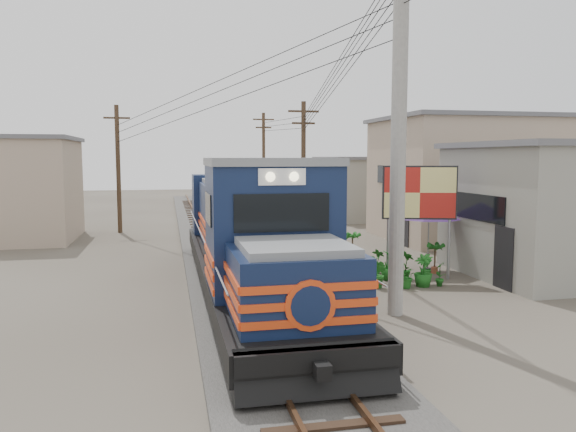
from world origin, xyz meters
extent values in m
plane|color=#473F35|center=(0.00, 0.00, 0.00)|extent=(120.00, 120.00, 0.00)
cube|color=#595651|center=(0.00, 10.00, 0.08)|extent=(3.60, 70.00, 0.16)
cube|color=#51331E|center=(-0.54, 10.00, 0.26)|extent=(0.08, 70.00, 0.12)
cube|color=#51331E|center=(0.54, 10.00, 0.26)|extent=(0.08, 70.00, 0.12)
cube|color=black|center=(0.00, 2.47, 0.78)|extent=(2.94, 16.21, 0.56)
cube|color=black|center=(0.00, -2.59, 0.47)|extent=(2.23, 3.24, 0.66)
cube|color=black|center=(0.00, 7.54, 0.47)|extent=(2.23, 3.24, 0.66)
cube|color=#101C3C|center=(0.00, -3.81, 1.64)|extent=(2.41, 2.43, 1.52)
cube|color=#101C3C|center=(0.00, -1.27, 2.45)|extent=(2.88, 2.63, 3.14)
cube|color=slate|center=(0.00, -1.27, 4.07)|extent=(2.94, 2.77, 0.18)
cube|color=black|center=(0.00, -2.60, 3.00)|extent=(2.06, 0.06, 0.81)
cube|color=white|center=(0.00, -2.61, 3.76)|extent=(1.01, 0.06, 0.35)
cube|color=#101C3C|center=(0.00, 5.01, 2.04)|extent=(2.29, 9.93, 2.33)
cube|color=slate|center=(0.00, 5.01, 3.26)|extent=(2.06, 9.93, 0.18)
cube|color=red|center=(0.00, 2.47, 1.33)|extent=(2.98, 16.21, 0.14)
cube|color=red|center=(0.00, 2.47, 1.64)|extent=(2.98, 16.21, 0.14)
cube|color=red|center=(0.00, 2.47, 1.94)|extent=(2.98, 16.21, 0.14)
cylinder|color=#9E9B93|center=(3.50, -0.50, 5.00)|extent=(0.40, 0.40, 10.00)
cylinder|color=#4C3826|center=(4.50, 14.00, 3.50)|extent=(0.24, 0.24, 7.00)
cube|color=#4C3826|center=(4.50, 14.00, 6.50)|extent=(1.60, 0.10, 0.10)
cube|color=#4C3826|center=(4.50, 14.00, 5.90)|extent=(1.20, 0.10, 0.10)
cylinder|color=#4C3826|center=(4.80, 28.00, 3.75)|extent=(0.24, 0.24, 7.50)
cube|color=#4C3826|center=(4.80, 28.00, 7.00)|extent=(1.60, 0.10, 0.10)
cube|color=#4C3826|center=(4.80, 28.00, 6.40)|extent=(1.20, 0.10, 0.10)
cylinder|color=#4C3826|center=(-5.00, 18.00, 3.50)|extent=(0.24, 0.24, 7.00)
cube|color=#4C3826|center=(-5.00, 18.00, 6.50)|extent=(1.60, 0.10, 0.10)
cube|color=#4C3826|center=(-5.00, 18.00, 5.90)|extent=(1.20, 0.10, 0.10)
cube|color=gray|center=(11.50, 3.00, 2.25)|extent=(7.00, 6.00, 4.50)
cube|color=slate|center=(11.50, 3.00, 4.60)|extent=(7.35, 6.30, 0.20)
cube|color=black|center=(7.98, 3.00, 2.48)|extent=(0.05, 3.00, 0.90)
cube|color=tan|center=(12.50, 12.00, 3.00)|extent=(8.00, 7.00, 6.00)
cube|color=slate|center=(12.50, 12.00, 6.10)|extent=(8.40, 7.35, 0.20)
cube|color=black|center=(8.48, 12.00, 3.30)|extent=(0.05, 3.50, 0.90)
cube|color=gray|center=(11.00, 22.00, 2.00)|extent=(6.00, 6.00, 4.00)
cube|color=slate|center=(11.00, 22.00, 4.10)|extent=(6.30, 6.30, 0.20)
cube|color=black|center=(7.98, 22.00, 2.20)|extent=(0.05, 3.00, 0.90)
cube|color=tan|center=(-10.00, 16.00, 2.50)|extent=(6.00, 6.00, 5.00)
cube|color=slate|center=(-10.00, 16.00, 5.10)|extent=(6.30, 6.30, 0.20)
cylinder|color=#99999E|center=(5.04, 3.82, 1.43)|extent=(0.10, 0.10, 2.86)
cylinder|color=#99999E|center=(7.01, 3.23, 1.43)|extent=(0.10, 0.10, 2.86)
cube|color=black|center=(6.02, 3.52, 2.97)|extent=(2.45, 0.83, 1.83)
cube|color=red|center=(6.02, 3.49, 2.97)|extent=(2.32, 0.76, 1.72)
cylinder|color=black|center=(6.91, 4.58, 0.05)|extent=(0.46, 0.46, 0.10)
cylinder|color=#99999E|center=(6.91, 4.58, 1.14)|extent=(0.05, 0.05, 2.28)
cone|color=#48246E|center=(6.91, 4.58, 2.23)|extent=(2.62, 2.62, 0.57)
imported|color=black|center=(5.42, 4.10, 0.89)|extent=(0.73, 0.56, 1.78)
imported|color=#1B611B|center=(3.59, 2.25, 0.39)|extent=(0.50, 0.48, 0.78)
imported|color=#1B611B|center=(4.18, 2.43, 0.46)|extent=(0.57, 0.62, 0.91)
imported|color=#1B611B|center=(4.97, 2.25, 0.38)|extent=(0.77, 0.69, 0.77)
imported|color=#1B611B|center=(5.67, 2.35, 0.53)|extent=(0.83, 0.83, 1.06)
imported|color=#1B611B|center=(6.23, 2.31, 0.42)|extent=(0.53, 0.52, 0.85)
imported|color=#1B611B|center=(3.63, 3.37, 0.50)|extent=(0.53, 0.62, 1.01)
imported|color=#1B611B|center=(4.26, 3.34, 0.41)|extent=(0.84, 0.90, 0.82)
imported|color=#1B611B|center=(4.96, 3.49, 0.51)|extent=(0.67, 0.67, 1.02)
imported|color=#1B611B|center=(5.60, 3.51, 0.51)|extent=(0.56, 0.64, 1.02)
imported|color=#1B611B|center=(6.22, 3.30, 0.40)|extent=(0.52, 0.55, 0.79)
imported|color=#1B611B|center=(3.53, 4.46, 0.50)|extent=(1.18, 1.15, 0.99)
imported|color=#1B611B|center=(4.28, 4.62, 0.37)|extent=(0.59, 0.59, 0.75)
imported|color=#1B611B|center=(5.02, 4.68, 0.45)|extent=(0.55, 0.57, 0.90)
imported|color=#1B611B|center=(5.66, 4.50, 0.38)|extent=(0.38, 0.45, 0.76)
camera|label=1|loc=(-2.35, -14.17, 4.17)|focal=35.00mm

